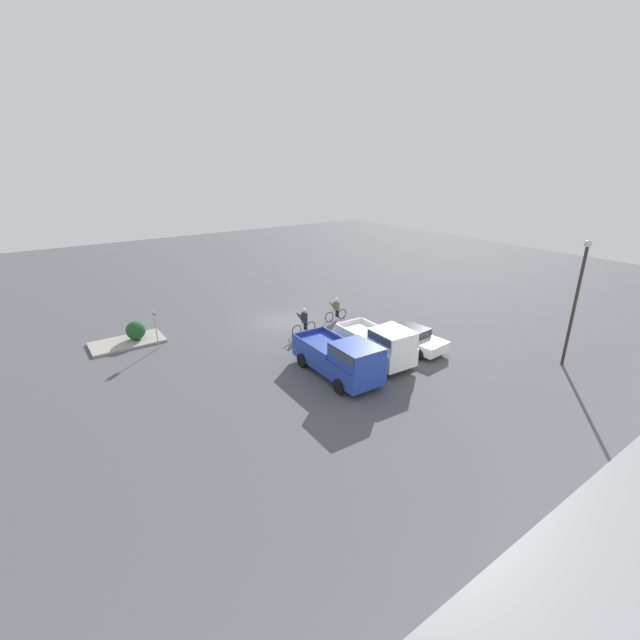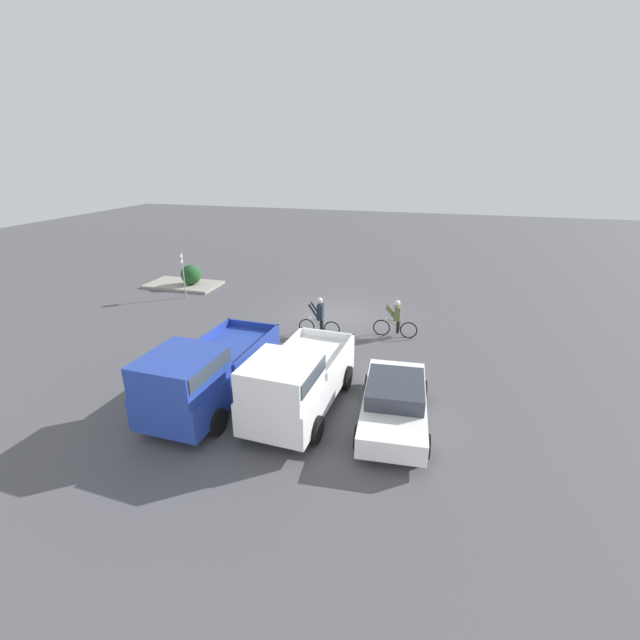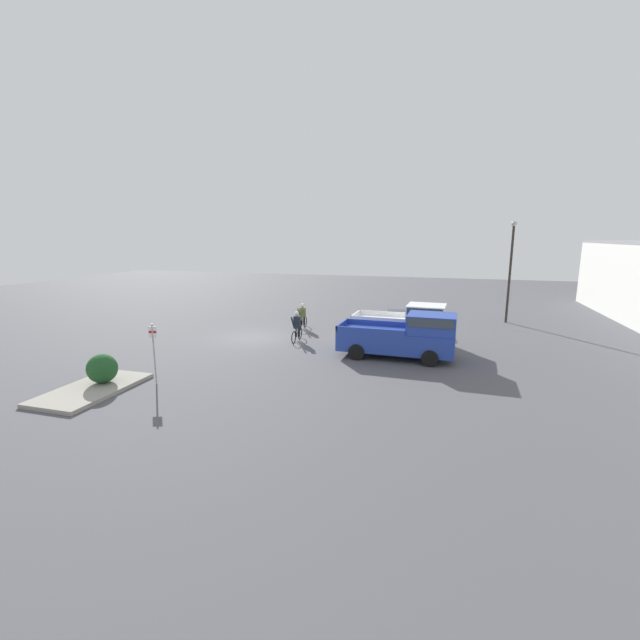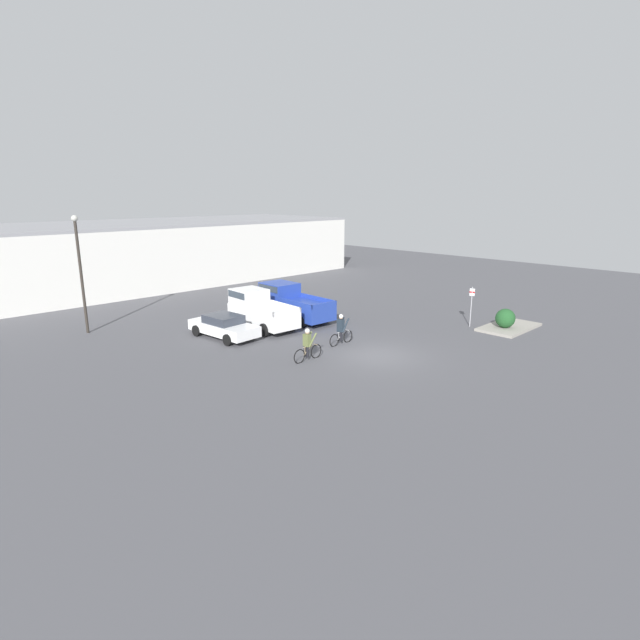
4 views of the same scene
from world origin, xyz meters
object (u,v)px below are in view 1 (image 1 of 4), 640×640
pickup_truck_0 (379,343)px  pickup_truck_1 (342,358)px  sedan_0 (409,337)px  lamppost (577,295)px  cyclist_1 (336,309)px  fire_lane_sign (155,325)px  cyclist_0 (304,321)px  shrub (136,330)px

pickup_truck_0 → pickup_truck_1: (2.79, 0.25, 0.00)m
sedan_0 → lamppost: size_ratio=0.67×
cyclist_1 → fire_lane_sign: 11.80m
cyclist_0 → fire_lane_sign: (8.40, -3.01, 0.65)m
pickup_truck_0 → cyclist_1: (-2.18, -6.70, -0.33)m
sedan_0 → cyclist_1: size_ratio=2.42×
fire_lane_sign → shrub: size_ratio=2.15×
pickup_truck_0 → fire_lane_sign: 12.98m
sedan_0 → cyclist_1: (0.64, -6.29, 0.14)m
sedan_0 → cyclist_0: cyclist_0 is taller
cyclist_1 → pickup_truck_1: bearing=54.4°
pickup_truck_1 → lamppost: lamppost is taller
lamppost → sedan_0: bearing=-51.2°
pickup_truck_0 → cyclist_0: (0.97, -5.97, -0.30)m
sedan_0 → pickup_truck_0: 2.89m
fire_lane_sign → lamppost: size_ratio=0.36×
pickup_truck_0 → lamppost: bearing=142.9°
cyclist_0 → shrub: 10.38m
cyclist_1 → cyclist_0: bearing=13.0°
fire_lane_sign → lamppost: lamppost is taller
pickup_truck_0 → shrub: size_ratio=4.34×
sedan_0 → lamppost: 8.92m
lamppost → cyclist_0: bearing=-53.2°
pickup_truck_1 → fire_lane_sign: (6.58, -9.23, 0.35)m
cyclist_0 → lamppost: size_ratio=0.27×
cyclist_1 → fire_lane_sign: size_ratio=0.76×
fire_lane_sign → shrub: fire_lane_sign is taller
fire_lane_sign → lamppost: bearing=139.2°
pickup_truck_0 → lamppost: 10.44m
cyclist_1 → shrub: 12.99m
cyclist_1 → shrub: size_ratio=1.62×
sedan_0 → pickup_truck_0: size_ratio=0.91×
sedan_0 → pickup_truck_0: pickup_truck_0 is taller
sedan_0 → cyclist_0: 6.73m
sedan_0 → pickup_truck_1: (5.62, 0.66, 0.47)m
cyclist_0 → cyclist_1: cyclist_0 is taller
pickup_truck_1 → fire_lane_sign: fire_lane_sign is taller
cyclist_0 → lamppost: (-8.99, 12.02, 3.14)m
cyclist_0 → lamppost: 15.33m
cyclist_0 → lamppost: bearing=126.8°
shrub → lamppost: bearing=137.0°
cyclist_0 → shrub: bearing=-28.0°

